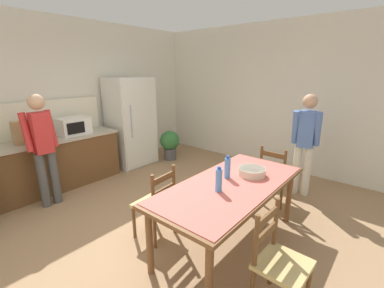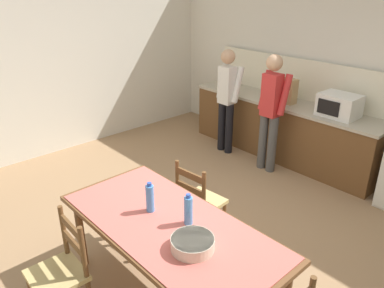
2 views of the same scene
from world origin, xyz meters
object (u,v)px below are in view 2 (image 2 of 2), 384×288
(microwave, at_px, (339,105))
(person_at_sink, at_px, (227,96))
(dining_table, at_px, (170,232))
(chair_side_far_left, at_px, (199,202))
(paper_bag, at_px, (288,91))
(bottle_near_centre, at_px, (150,198))
(bottle_off_centre, at_px, (188,210))
(chair_side_near_left, at_px, (61,272))
(person_at_counter, at_px, (271,108))
(serving_bowl, at_px, (193,243))

(microwave, relative_size, person_at_sink, 0.31)
(dining_table, relative_size, chair_side_far_left, 2.20)
(paper_bag, relative_size, bottle_near_centre, 1.33)
(paper_bag, height_order, dining_table, paper_bag)
(bottle_off_centre, bearing_deg, chair_side_far_left, 130.96)
(bottle_near_centre, bearing_deg, chair_side_near_left, -104.31)
(paper_bag, distance_m, bottle_near_centre, 3.20)
(microwave, xyz_separation_m, chair_side_near_left, (-0.20, -3.86, -0.59))
(chair_side_far_left, distance_m, person_at_counter, 1.96)
(chair_side_near_left, bearing_deg, paper_bag, 100.71)
(dining_table, bearing_deg, paper_bag, 108.68)
(person_at_sink, relative_size, person_at_counter, 0.97)
(serving_bowl, bearing_deg, chair_side_far_left, 134.46)
(microwave, xyz_separation_m, serving_bowl, (0.59, -3.17, -0.21))
(person_at_sink, xyz_separation_m, person_at_counter, (0.84, -0.02, 0.02))
(bottle_off_centre, distance_m, person_at_counter, 2.68)
(microwave, height_order, chair_side_near_left, microwave)
(paper_bag, height_order, bottle_off_centre, paper_bag)
(person_at_counter, bearing_deg, chair_side_near_left, -171.26)
(paper_bag, relative_size, person_at_sink, 0.22)
(serving_bowl, height_order, chair_side_far_left, chair_side_far_left)
(paper_bag, bearing_deg, person_at_sink, -146.86)
(bottle_near_centre, height_order, chair_side_far_left, bottle_near_centre)
(chair_side_far_left, bearing_deg, serving_bowl, 129.40)
(bottle_near_centre, bearing_deg, paper_bag, 104.43)
(serving_bowl, height_order, chair_side_near_left, chair_side_near_left)
(paper_bag, distance_m, bottle_off_centre, 3.19)
(serving_bowl, xyz_separation_m, person_at_sink, (-2.15, 2.67, 0.09))
(chair_side_far_left, bearing_deg, bottle_near_centre, 99.99)
(bottle_off_centre, xyz_separation_m, person_at_counter, (-1.05, 2.46, 0.04))
(bottle_off_centre, bearing_deg, bottle_near_centre, -161.31)
(paper_bag, xyz_separation_m, chair_side_near_left, (0.60, -3.85, -0.62))
(microwave, height_order, dining_table, microwave)
(chair_side_far_left, bearing_deg, paper_bag, -80.82)
(person_at_sink, bearing_deg, bottle_near_centre, -149.24)
(bottle_near_centre, height_order, person_at_sink, person_at_sink)
(chair_side_near_left, height_order, person_at_counter, person_at_counter)
(person_at_sink, height_order, person_at_counter, person_at_counter)
(chair_side_far_left, bearing_deg, bottle_off_centre, 125.91)
(bottle_near_centre, relative_size, person_at_sink, 0.17)
(person_at_counter, bearing_deg, microwave, -53.96)
(paper_bag, distance_m, serving_bowl, 3.46)
(bottle_near_centre, xyz_separation_m, person_at_sink, (-1.55, 2.60, 0.02))
(microwave, bearing_deg, person_at_counter, -143.96)
(bottle_near_centre, height_order, chair_side_near_left, bottle_near_centre)
(serving_bowl, bearing_deg, person_at_counter, 116.24)
(microwave, height_order, serving_bowl, microwave)
(bottle_off_centre, relative_size, serving_bowl, 0.84)
(chair_side_far_left, relative_size, person_at_counter, 0.54)
(paper_bag, relative_size, person_at_counter, 0.21)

